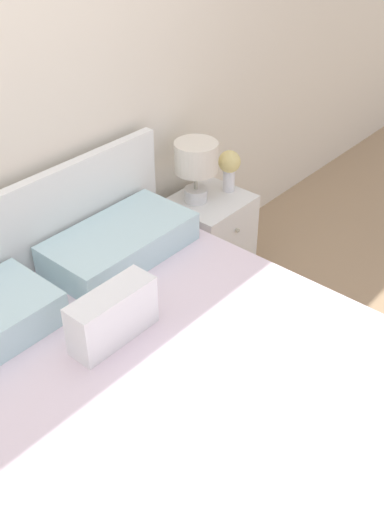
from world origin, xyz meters
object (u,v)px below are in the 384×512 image
nightstand (209,241)px  flower_vase (230,166)px  bed (174,422)px  table_lamp (196,162)px

nightstand → flower_vase: flower_vase is taller
nightstand → flower_vase: 0.44m
bed → table_lamp: size_ratio=6.03×
table_lamp → flower_vase: 0.23m
table_lamp → flower_vase: size_ratio=1.43×
bed → flower_vase: 1.48m
bed → flower_vase: bearing=30.1°
bed → flower_vase: bed is taller
table_lamp → nightstand: bearing=-38.4°
bed → nightstand: size_ratio=3.74×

